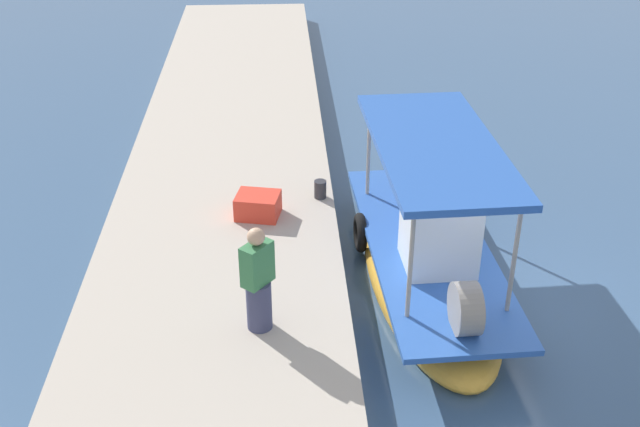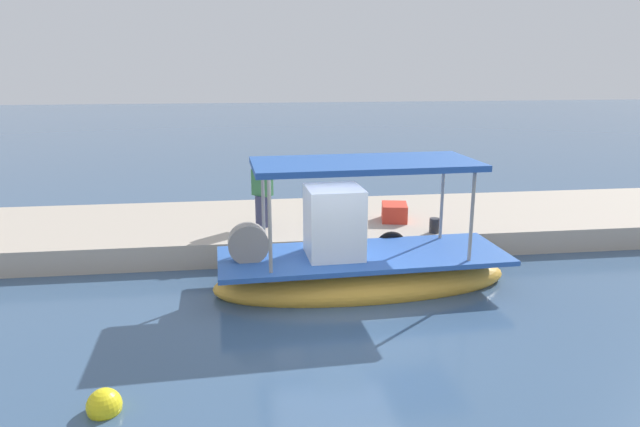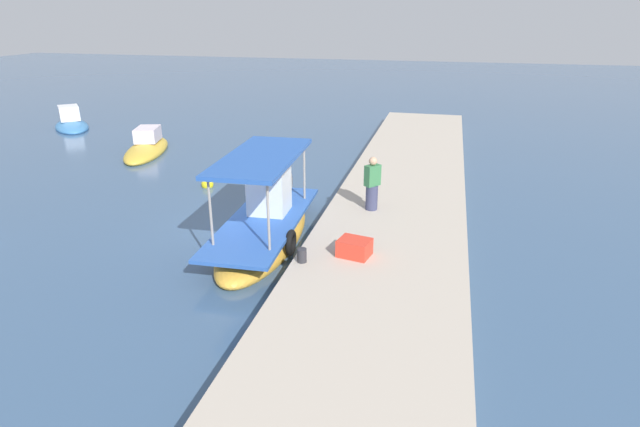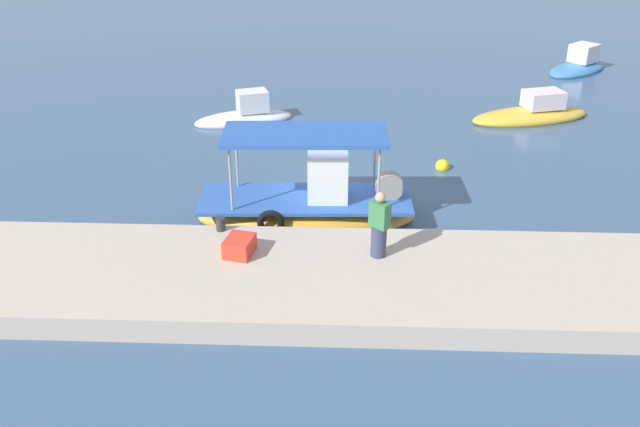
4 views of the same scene
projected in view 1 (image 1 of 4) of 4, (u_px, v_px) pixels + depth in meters
The scene contains 6 objects.
ground_plane at pixel (486, 302), 13.08m from camera, with size 120.00×120.00×0.00m, color #3A5779.
dock_quay at pixel (215, 297), 12.72m from camera, with size 36.00×4.31×0.58m, color #B7AA99.
main_fishing_boat at pixel (428, 259), 13.37m from camera, with size 6.25×2.34×3.01m.
fisherman_near_bollard at pixel (258, 284), 11.19m from camera, with size 0.54×0.53×1.70m.
mooring_bollard at pixel (320, 189), 15.07m from camera, with size 0.24×0.24×0.36m, color #2D2D33.
cargo_crate at pixel (258, 205), 14.41m from camera, with size 0.79×0.63×0.44m, color red.
Camera 1 is at (10.49, -3.41, 7.73)m, focal length 43.26 mm.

